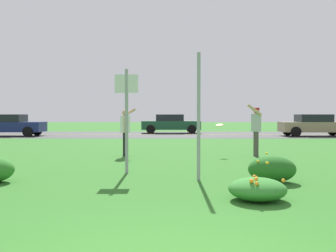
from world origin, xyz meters
TOP-DOWN VIEW (x-y plane):
  - ground_plane at (0.00, 12.46)m, footprint 120.00×120.00m
  - highway_strip at (0.00, 24.92)m, footprint 120.00×9.43m
  - highway_center_stripe at (0.00, 24.92)m, footprint 120.00×0.16m
  - daylily_clump_mid_right at (1.47, 3.18)m, footprint 0.96×0.96m
  - daylily_clump_near_camera at (2.16, 4.92)m, footprint 1.00×0.85m
  - sign_post_near_path at (-1.03, 6.18)m, footprint 0.56×0.10m
  - sign_post_by_roadside at (0.64, 5.20)m, footprint 0.07×0.10m
  - person_thrower_white_shirt at (-1.52, 10.14)m, footprint 0.53×0.49m
  - person_catcher_red_cap_gray_shirt at (2.94, 10.03)m, footprint 0.52×0.49m
  - frisbee_orange at (1.74, 10.29)m, footprint 0.25×0.25m
  - car_navy_leftmost at (-10.73, 22.80)m, footprint 4.50×2.00m
  - car_dark_green_center_left at (0.08, 27.05)m, footprint 4.50×2.00m
  - car_tan_center_right at (9.64, 22.80)m, footprint 4.50×2.00m

SIDE VIEW (x-z plane):
  - ground_plane at x=0.00m, z-range 0.00..0.00m
  - highway_strip at x=0.00m, z-range 0.00..0.01m
  - highway_center_stripe at x=0.00m, z-range 0.01..0.01m
  - daylily_clump_mid_right at x=1.47m, z-range -0.02..0.40m
  - daylily_clump_near_camera at x=2.16m, z-range -0.02..0.58m
  - car_navy_leftmost at x=-10.73m, z-range 0.01..1.46m
  - car_dark_green_center_left at x=0.08m, z-range 0.01..1.46m
  - car_tan_center_right at x=9.64m, z-range 0.01..1.46m
  - person_thrower_white_shirt at x=-1.52m, z-range 0.13..1.79m
  - person_catcher_red_cap_gray_shirt at x=2.94m, z-range 0.12..1.91m
  - frisbee_orange at x=1.74m, z-range 1.02..1.11m
  - sign_post_by_roadside at x=0.64m, z-range 0.00..2.76m
  - sign_post_near_path at x=-1.03m, z-range 0.27..2.79m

